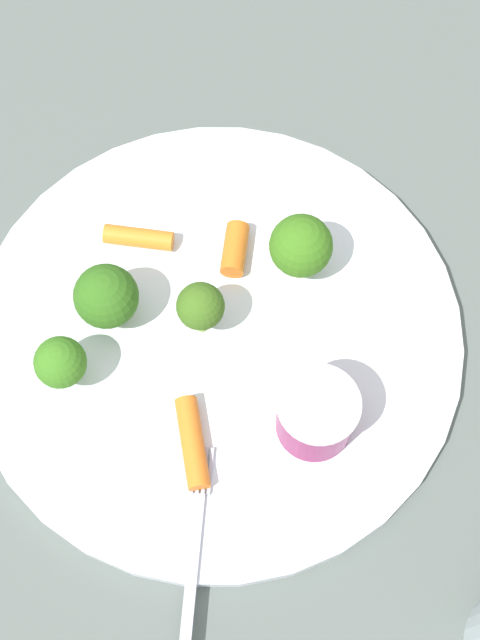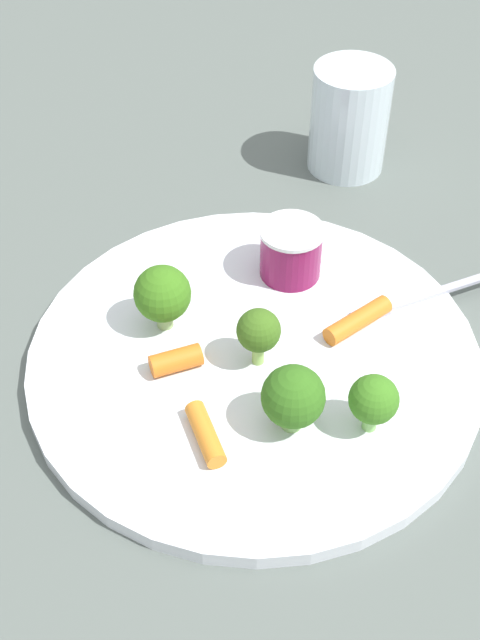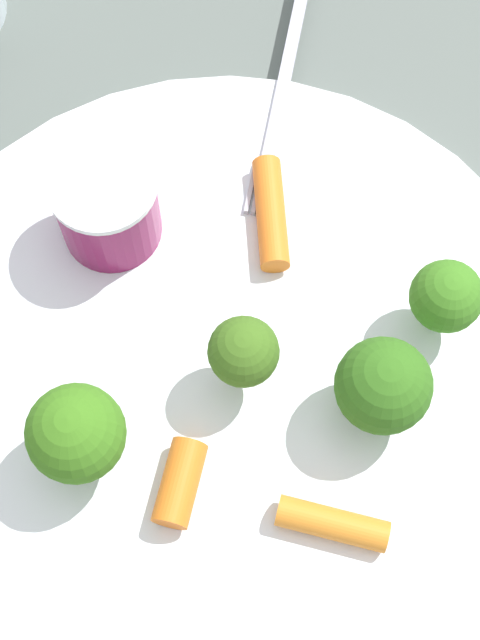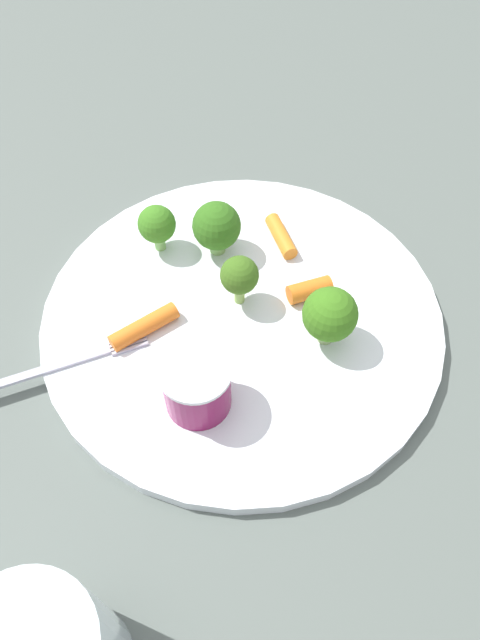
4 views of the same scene
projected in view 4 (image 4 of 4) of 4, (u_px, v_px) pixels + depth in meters
name	position (u px, v px, depth m)	size (l,w,h in m)	color
ground_plane	(242.00, 318.00, 0.44)	(2.40, 2.40, 0.00)	#565F59
plate	(242.00, 313.00, 0.44)	(0.32, 0.32, 0.01)	white
sauce_cup	(197.00, 386.00, 0.37)	(0.05, 0.05, 0.04)	maroon
broccoli_floret_0	(328.00, 320.00, 0.39)	(0.04, 0.04, 0.05)	#93AF6D
broccoli_floret_1	(157.00, 225.00, 0.45)	(0.03, 0.03, 0.04)	#87C368
broccoli_floret_2	(217.00, 227.00, 0.45)	(0.04, 0.04, 0.05)	#81B161
broccoli_floret_3	(239.00, 276.00, 0.41)	(0.03, 0.03, 0.05)	#95BC5D
carrot_stick_0	(279.00, 235.00, 0.47)	(0.01, 0.01, 0.05)	orange
carrot_stick_1	(309.00, 290.00, 0.43)	(0.02, 0.02, 0.04)	orange
carrot_stick_2	(144.00, 327.00, 0.41)	(0.01, 0.01, 0.06)	orange
fork	(27.00, 376.00, 0.39)	(0.14, 0.14, 0.00)	#AEAFC1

